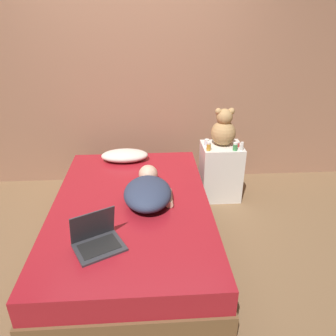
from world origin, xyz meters
The scene contains 13 objects.
ground_plane centered at (0.00, 0.00, 0.00)m, with size 12.00×12.00×0.00m, color brown.
wall_back centered at (0.00, 1.32, 1.30)m, with size 8.00×0.06×2.60m.
bed centered at (0.00, 0.00, 0.22)m, with size 1.33×2.08×0.45m.
nightstand centered at (0.94, 0.79, 0.31)m, with size 0.42×0.36×0.61m.
pillow centered at (-0.09, 0.83, 0.51)m, with size 0.49×0.27×0.12m.
person_lying centered at (0.15, 0.02, 0.54)m, with size 0.42×0.71×0.18m.
laptop centered at (-0.21, -0.55, 0.50)m, with size 0.40×0.37×0.25m.
teddy_bear centered at (0.94, 0.82, 0.78)m, with size 0.26×0.26×0.40m.
bottle_green centered at (1.04, 0.66, 0.65)m, with size 0.05×0.05×0.08m.
bottle_amber centered at (0.77, 0.67, 0.66)m, with size 0.04×0.04×0.09m.
bottle_clear centered at (0.77, 0.80, 0.65)m, with size 0.05×0.05×0.07m.
bottle_white centered at (1.10, 0.64, 0.66)m, with size 0.03×0.03×0.09m.
bottle_red centered at (1.09, 0.74, 0.64)m, with size 0.03×0.03×0.06m.
Camera 1 is at (0.16, -2.36, 1.92)m, focal length 35.00 mm.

